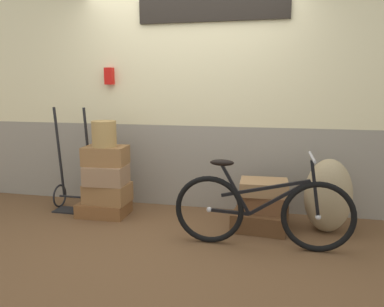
{
  "coord_description": "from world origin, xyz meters",
  "views": [
    {
      "loc": [
        1.01,
        -3.59,
        1.46
      ],
      "look_at": [
        0.16,
        0.14,
        0.77
      ],
      "focal_mm": 35.34,
      "sensor_mm": 36.0,
      "label": 1
    }
  ],
  "objects_px": {
    "suitcase_2": "(106,175)",
    "suitcase_3": "(106,156)",
    "suitcase_1": "(108,193)",
    "suitcase_0": "(104,208)",
    "luggage_trolley": "(75,186)",
    "bicycle": "(262,211)",
    "suitcase_6": "(264,187)",
    "burlap_sack": "(328,196)",
    "suitcase_5": "(263,201)",
    "wicker_basket": "(104,134)",
    "suitcase_4": "(260,219)"
  },
  "relations": [
    {
      "from": "suitcase_6",
      "to": "luggage_trolley",
      "type": "distance_m",
      "value": 2.24
    },
    {
      "from": "suitcase_5",
      "to": "bicycle",
      "type": "bearing_deg",
      "value": -86.09
    },
    {
      "from": "suitcase_2",
      "to": "suitcase_3",
      "type": "distance_m",
      "value": 0.22
    },
    {
      "from": "wicker_basket",
      "to": "suitcase_3",
      "type": "bearing_deg",
      "value": 96.42
    },
    {
      "from": "suitcase_5",
      "to": "burlap_sack",
      "type": "xyz_separation_m",
      "value": [
        0.64,
        0.01,
        0.1
      ]
    },
    {
      "from": "suitcase_3",
      "to": "luggage_trolley",
      "type": "distance_m",
      "value": 0.62
    },
    {
      "from": "wicker_basket",
      "to": "suitcase_0",
      "type": "bearing_deg",
      "value": -160.48
    },
    {
      "from": "suitcase_0",
      "to": "burlap_sack",
      "type": "distance_m",
      "value": 2.44
    },
    {
      "from": "suitcase_2",
      "to": "suitcase_6",
      "type": "bearing_deg",
      "value": -3.51
    },
    {
      "from": "wicker_basket",
      "to": "bicycle",
      "type": "relative_size",
      "value": 0.18
    },
    {
      "from": "suitcase_1",
      "to": "suitcase_2",
      "type": "relative_size",
      "value": 1.08
    },
    {
      "from": "suitcase_1",
      "to": "suitcase_4",
      "type": "xyz_separation_m",
      "value": [
        1.72,
        -0.02,
        -0.17
      ]
    },
    {
      "from": "suitcase_2",
      "to": "bicycle",
      "type": "relative_size",
      "value": 0.28
    },
    {
      "from": "suitcase_6",
      "to": "wicker_basket",
      "type": "height_order",
      "value": "wicker_basket"
    },
    {
      "from": "suitcase_6",
      "to": "burlap_sack",
      "type": "xyz_separation_m",
      "value": [
        0.63,
        0.05,
        -0.06
      ]
    },
    {
      "from": "suitcase_0",
      "to": "suitcase_6",
      "type": "distance_m",
      "value": 1.83
    },
    {
      "from": "burlap_sack",
      "to": "suitcase_0",
      "type": "bearing_deg",
      "value": -178.94
    },
    {
      "from": "suitcase_6",
      "to": "bicycle",
      "type": "height_order",
      "value": "bicycle"
    },
    {
      "from": "bicycle",
      "to": "suitcase_6",
      "type": "bearing_deg",
      "value": 90.05
    },
    {
      "from": "suitcase_3",
      "to": "burlap_sack",
      "type": "bearing_deg",
      "value": -4.69
    },
    {
      "from": "suitcase_1",
      "to": "suitcase_4",
      "type": "height_order",
      "value": "suitcase_1"
    },
    {
      "from": "suitcase_0",
      "to": "burlap_sack",
      "type": "relative_size",
      "value": 0.72
    },
    {
      "from": "suitcase_0",
      "to": "suitcase_5",
      "type": "height_order",
      "value": "suitcase_5"
    },
    {
      "from": "luggage_trolley",
      "to": "burlap_sack",
      "type": "distance_m",
      "value": 2.86
    },
    {
      "from": "suitcase_4",
      "to": "bicycle",
      "type": "distance_m",
      "value": 0.54
    },
    {
      "from": "suitcase_2",
      "to": "suitcase_5",
      "type": "xyz_separation_m",
      "value": [
        1.74,
        0.05,
        -0.2
      ]
    },
    {
      "from": "luggage_trolley",
      "to": "burlap_sack",
      "type": "relative_size",
      "value": 1.63
    },
    {
      "from": "suitcase_2",
      "to": "suitcase_3",
      "type": "bearing_deg",
      "value": 111.16
    },
    {
      "from": "suitcase_3",
      "to": "suitcase_1",
      "type": "bearing_deg",
      "value": -62.45
    },
    {
      "from": "suitcase_4",
      "to": "burlap_sack",
      "type": "bearing_deg",
      "value": 10.14
    },
    {
      "from": "suitcase_6",
      "to": "burlap_sack",
      "type": "height_order",
      "value": "burlap_sack"
    },
    {
      "from": "luggage_trolley",
      "to": "bicycle",
      "type": "relative_size",
      "value": 0.75
    },
    {
      "from": "suitcase_1",
      "to": "suitcase_3",
      "type": "relative_size",
      "value": 1.03
    },
    {
      "from": "suitcase_0",
      "to": "suitcase_6",
      "type": "relative_size",
      "value": 1.13
    },
    {
      "from": "suitcase_2",
      "to": "suitcase_5",
      "type": "bearing_deg",
      "value": -2.06
    },
    {
      "from": "suitcase_2",
      "to": "suitcase_6",
      "type": "distance_m",
      "value": 1.74
    },
    {
      "from": "suitcase_6",
      "to": "bicycle",
      "type": "relative_size",
      "value": 0.3
    },
    {
      "from": "suitcase_6",
      "to": "luggage_trolley",
      "type": "xyz_separation_m",
      "value": [
        -2.23,
        0.13,
        -0.16
      ]
    },
    {
      "from": "suitcase_4",
      "to": "wicker_basket",
      "type": "bearing_deg",
      "value": -175.7
    },
    {
      "from": "suitcase_0",
      "to": "luggage_trolley",
      "type": "bearing_deg",
      "value": 162.85
    },
    {
      "from": "luggage_trolley",
      "to": "suitcase_1",
      "type": "bearing_deg",
      "value": -13.7
    },
    {
      "from": "suitcase_2",
      "to": "wicker_basket",
      "type": "relative_size",
      "value": 1.55
    },
    {
      "from": "suitcase_1",
      "to": "luggage_trolley",
      "type": "distance_m",
      "value": 0.5
    },
    {
      "from": "suitcase_2",
      "to": "suitcase_3",
      "type": "xyz_separation_m",
      "value": [
        -0.02,
        0.05,
        0.21
      ]
    },
    {
      "from": "suitcase_5",
      "to": "luggage_trolley",
      "type": "bearing_deg",
      "value": -178.57
    },
    {
      "from": "suitcase_0",
      "to": "suitcase_6",
      "type": "xyz_separation_m",
      "value": [
        1.79,
        -0.01,
        0.36
      ]
    },
    {
      "from": "suitcase_0",
      "to": "bicycle",
      "type": "xyz_separation_m",
      "value": [
        1.79,
        -0.49,
        0.27
      ]
    },
    {
      "from": "suitcase_4",
      "to": "suitcase_6",
      "type": "height_order",
      "value": "suitcase_6"
    },
    {
      "from": "suitcase_3",
      "to": "burlap_sack",
      "type": "relative_size",
      "value": 0.62
    },
    {
      "from": "suitcase_1",
      "to": "suitcase_6",
      "type": "relative_size",
      "value": 1.0
    }
  ]
}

